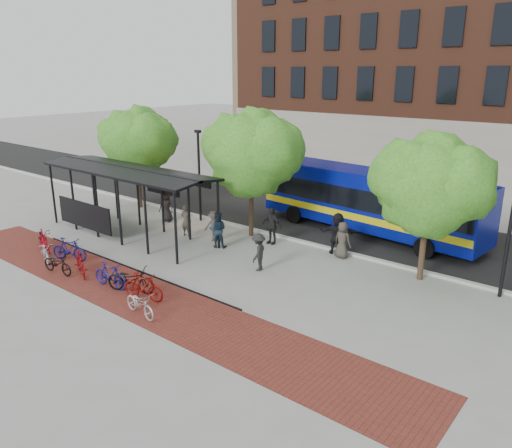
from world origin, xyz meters
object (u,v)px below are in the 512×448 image
Objects in this scene: bike_10 at (140,304)px; pedestrian_5 at (337,233)px; bike_1 at (44,241)px; bike_8 at (131,279)px; lamp_post_left at (199,173)px; pedestrian_4 at (272,226)px; bike_3 at (69,249)px; tree_b at (253,150)px; pedestrian_0 at (166,206)px; pedestrian_6 at (342,240)px; pedestrian_2 at (218,230)px; pedestrian_3 at (214,226)px; bike_2 at (45,251)px; lamp_post_right at (510,228)px; tree_a at (138,139)px; bike_4 at (58,263)px; bike_7 at (110,275)px; pedestrian_1 at (186,220)px; pedestrian_9 at (259,252)px; bike_9 at (143,287)px; bus_shelter at (126,178)px; bus at (369,198)px; bike_5 at (81,264)px; bike_0 at (43,237)px.

bike_10 is 10.01m from pedestrian_5.
bike_1 is 6.84m from bike_8.
lamp_post_left is 2.78× the size of pedestrian_4.
bike_1 is 1.00× the size of bike_3.
tree_b is at bearing -3.50° from lamp_post_left.
pedestrian_0 reaches higher than pedestrian_6.
pedestrian_2 is 2.67m from pedestrian_4.
pedestrian_6 is at bearing -50.87° from bike_8.
bike_1 is 1.13× the size of pedestrian_3.
bike_2 is (-5.01, -8.63, -4.02)m from tree_b.
tree_a is at bearing -179.31° from lamp_post_right.
tree_b is at bearing -17.99° from bike_8.
bike_8 is 9.47m from pedestrian_0.
bike_4 reaches higher than bike_2.
lamp_post_right is at bearing 161.46° from pedestrian_2.
pedestrian_6 reaches higher than bike_7.
pedestrian_0 is (-0.42, 7.53, 0.43)m from bike_2.
pedestrian_1 reaches higher than bike_1.
pedestrian_2 is 1.09× the size of pedestrian_9.
lamp_post_left reaches higher than bike_7.
tree_a is 13.30m from bike_8.
tree_b is at bearing -178.80° from lamp_post_right.
pedestrian_0 reaches higher than pedestrian_9.
lamp_post_right reaches higher than bike_9.
pedestrian_5 is (3.21, 0.83, 0.06)m from pedestrian_4.
lamp_post_right reaches higher than bus_shelter.
pedestrian_3 is at bearing -170.55° from lamp_post_right.
bike_5 is (-6.63, -12.71, -1.38)m from bus.
lamp_post_right reaches higher than pedestrian_4.
bus_shelter is at bearing -154.42° from pedestrian_4.
pedestrian_2 is at bearing -125.45° from pedestrian_9.
pedestrian_5 is (3.99, 8.75, 0.46)m from bike_8.
bike_1 is 10.35m from pedestrian_9.
bike_10 is at bearing -85.01° from pedestrian_4.
bike_8 is (5.71, 0.33, 0.08)m from bike_2.
bike_9 is (3.87, 0.17, 0.01)m from bike_5.
pedestrian_3 is 0.95× the size of pedestrian_9.
bus reaches higher than pedestrian_0.
pedestrian_6 is 1.04× the size of pedestrian_9.
pedestrian_4 is at bearing -59.25° from bike_3.
bike_10 is at bearing -82.51° from bike_1.
lamp_post_left is 2.89× the size of pedestrian_2.
tree_a is 1.21× the size of lamp_post_right.
pedestrian_4 is at bearing -11.82° from pedestrian_5.
bus is at bearing -24.23° from bike_0.
pedestrian_6 reaches higher than bike_2.
pedestrian_9 is (-8.76, -3.73, -1.93)m from lamp_post_right.
bike_5 is at bearing 40.71° from pedestrian_2.
bike_3 is 1.02× the size of bike_5.
lamp_post_left is at bearing -23.07° from bike_3.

